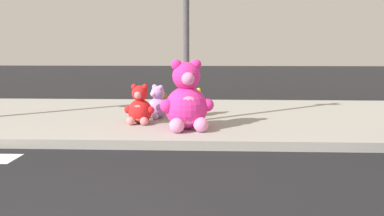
{
  "coord_description": "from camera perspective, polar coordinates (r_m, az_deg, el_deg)",
  "views": [
    {
      "loc": [
        1.37,
        -2.17,
        1.51
      ],
      "look_at": [
        1.14,
        3.6,
        0.55
      ],
      "focal_mm": 33.43,
      "sensor_mm": 36.0,
      "label": 1
    }
  ],
  "objects": [
    {
      "name": "sign_pole",
      "position": [
        6.59,
        -0.92,
        12.38
      ],
      "size": [
        0.56,
        0.11,
        3.2
      ],
      "color": "#4C4C51",
      "rests_on": "sidewalk"
    },
    {
      "name": "sidewalk",
      "position": [
        7.63,
        -8.07,
        -1.5
      ],
      "size": [
        28.0,
        4.4,
        0.15
      ],
      "primitive_type": "cube",
      "color": "#9E9B93",
      "rests_on": "ground_plane"
    },
    {
      "name": "plush_lavender",
      "position": [
        7.1,
        -5.58,
        0.53
      ],
      "size": [
        0.47,
        0.48,
        0.66
      ],
      "color": "#B28CD8",
      "rests_on": "sidewalk"
    },
    {
      "name": "plush_brown",
      "position": [
        7.61,
        -4.79,
        0.57
      ],
      "size": [
        0.33,
        0.37,
        0.48
      ],
      "color": "olive",
      "rests_on": "sidewalk"
    },
    {
      "name": "plush_red",
      "position": [
        6.61,
        -8.34,
        0.03
      ],
      "size": [
        0.56,
        0.5,
        0.73
      ],
      "color": "red",
      "rests_on": "sidewalk"
    },
    {
      "name": "plush_pink_large",
      "position": [
        6.06,
        -0.85,
        1.03
      ],
      "size": [
        0.9,
        0.83,
        1.19
      ],
      "color": "#F22D93",
      "rests_on": "sidewalk"
    },
    {
      "name": "plush_yellow",
      "position": [
        7.33,
        0.55,
        0.55
      ],
      "size": [
        0.41,
        0.4,
        0.57
      ],
      "color": "yellow",
      "rests_on": "sidewalk"
    }
  ]
}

